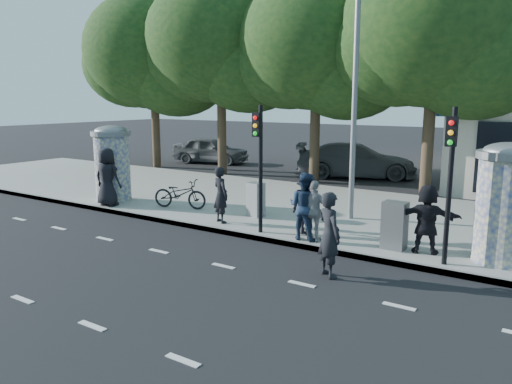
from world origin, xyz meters
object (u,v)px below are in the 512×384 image
Objects in this scene: cabinet_left at (256,199)px; traffic_pole_near at (259,156)px; car_left at (211,150)px; car_right at (356,160)px; ad_column_left at (112,162)px; ad_column_right at (506,201)px; ped_b at (221,195)px; ped_a at (107,177)px; cabinet_right at (394,225)px; street_lamp at (355,60)px; man_road at (329,235)px; traffic_pole_far at (450,170)px; ped_f at (427,219)px; ped_c at (304,206)px; ped_d at (307,205)px; bicycle at (180,194)px; ped_e at (314,211)px.

traffic_pole_near is at bearing -40.74° from cabinet_left.
car_right reaches higher than car_left.
cabinet_left is (5.47, 0.82, -0.86)m from ad_column_left.
ad_column_right is 7.39m from ped_b.
ped_a is 1.68× the size of cabinet_right.
street_lamp is (8.00, 2.13, 3.26)m from ad_column_left.
man_road reaches higher than ped_b.
cabinet_right is at bearing -177.25° from car_right.
car_left is (-11.02, 11.69, -1.48)m from traffic_pole_near.
ped_a is (-7.52, -2.78, -3.67)m from street_lamp.
traffic_pole_far is 5.12m from street_lamp.
traffic_pole_near reaches higher than ped_b.
car_right is (-1.93, 11.35, -1.42)m from traffic_pole_near.
ad_column_right is 7.01m from cabinet_left.
traffic_pole_near is 3.25× the size of cabinet_left.
street_lamp is 4.86× the size of ped_f.
man_road is (9.44, -2.38, -0.62)m from ad_column_left.
street_lamp reaches higher than man_road.
car_right is (-3.23, 11.25, -0.21)m from ped_c.
man_road is (1.71, -2.25, -0.02)m from ped_d.
ad_column_left is at bearing 81.78° from bicycle.
ad_column_right is at bearing -164.18° from ped_d.
ped_a is 1.06× the size of man_road.
car_left is at bearing 133.31° from traffic_pole_near.
traffic_pole_far is at bearing 177.63° from ped_e.
street_lamp is 4.12× the size of ped_a.
ped_f is at bearing -170.88° from ped_c.
ped_e is 2.12m from man_road.
bicycle is (-5.13, 0.99, -0.39)m from ped_c.
ped_d is 0.96× the size of ped_f.
ad_column_left reaches higher than ped_a.
ped_e reaches higher than cabinet_right.
ped_d is (7.26, 0.52, -0.18)m from ped_a.
cabinet_right is at bearing -72.14° from man_road.
car_left is at bearing 63.90° from car_right.
man_road is at bearing -147.22° from car_left.
ped_f is at bearing -174.11° from car_right.
ad_column_left is 1.45× the size of bicycle.
ped_c is 1.50× the size of cabinet_right.
ped_c reaches higher than car_right.
ad_column_right is at bearing 42.21° from traffic_pole_far.
ped_a is 1.23× the size of ped_d.
ped_f is 18.84m from car_left.
street_lamp is 4.37× the size of bicycle.
ped_b is at bearing -96.53° from cabinet_left.
car_right is at bearing -62.31° from ped_d.
ad_column_left is 8.90m from street_lamp.
ped_e is at bearing 170.93° from ped_c.
traffic_pole_far is 1.86× the size of bicycle.
ped_a is 5.22m from cabinet_left.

